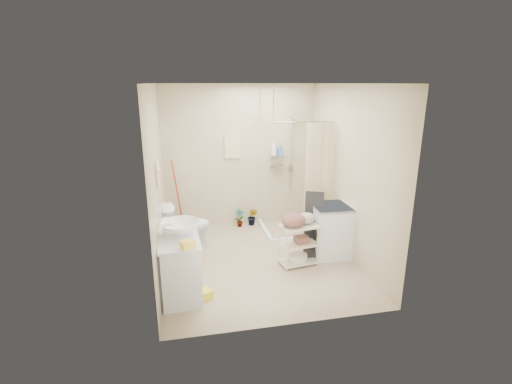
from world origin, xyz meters
TOP-DOWN VIEW (x-y plane):
  - floor at (0.00, 0.00)m, footprint 3.20×3.20m
  - ceiling at (0.00, 0.00)m, footprint 2.80×3.20m
  - wall_back at (0.00, 1.60)m, footprint 2.80×0.04m
  - wall_front at (0.00, -1.60)m, footprint 2.80×0.04m
  - wall_left at (-1.40, 0.00)m, footprint 0.04×3.20m
  - wall_right at (1.40, 0.00)m, footprint 0.04×3.20m
  - vanity at (-1.16, -0.69)m, footprint 0.55×0.92m
  - sink at (-1.12, -0.63)m, footprint 0.54×0.54m
  - counter_basket at (-1.05, -1.04)m, footprint 0.19×0.18m
  - floor_basket at (-0.89, -0.88)m, footprint 0.36×0.32m
  - toilet at (-1.04, 0.70)m, footprint 0.76×0.47m
  - mop at (-1.21, 1.48)m, footprint 0.14×0.14m
  - potted_plant_a at (-0.06, 1.43)m, footprint 0.19×0.13m
  - potted_plant_b at (0.20, 1.46)m, footprint 0.23×0.22m
  - hanging_towel at (-0.15, 1.58)m, footprint 0.28×0.03m
  - towel_ring at (-1.38, -0.20)m, footprint 0.04×0.22m
  - tp_holder at (-1.36, 0.05)m, footprint 0.08×0.12m
  - shower at (0.85, 1.05)m, footprint 1.10×1.10m
  - shampoo_bottle_a at (0.61, 1.52)m, footprint 0.13×0.13m
  - shampoo_bottle_b at (0.74, 1.52)m, footprint 0.09×0.10m
  - washing_machine at (1.14, -0.01)m, footprint 0.56×0.58m
  - laundry_rack at (0.56, -0.23)m, footprint 0.58×0.40m
  - ironing_board at (0.86, -0.01)m, footprint 0.30×0.10m

SIDE VIEW (x-z plane):
  - floor at x=0.00m, z-range 0.00..0.00m
  - floor_basket at x=-0.89m, z-range 0.00..0.16m
  - potted_plant_b at x=0.20m, z-range 0.00..0.34m
  - potted_plant_a at x=-0.06m, z-range 0.00..0.34m
  - laundry_rack at x=0.56m, z-range 0.00..0.74m
  - toilet at x=-1.04m, z-range 0.00..0.75m
  - vanity at x=-1.16m, z-range 0.00..0.79m
  - washing_machine at x=1.14m, z-range 0.00..0.81m
  - ironing_board at x=0.86m, z-range 0.00..1.05m
  - mop at x=-1.21m, z-range 0.00..1.33m
  - tp_holder at x=-1.36m, z-range 0.65..0.79m
  - counter_basket at x=-1.05m, z-range 0.79..0.87m
  - sink at x=-1.12m, z-range 0.79..0.96m
  - shower at x=0.85m, z-range 0.00..2.10m
  - wall_back at x=0.00m, z-range 0.00..2.60m
  - wall_front at x=0.00m, z-range 0.00..2.60m
  - wall_left at x=-1.40m, z-range 0.00..2.60m
  - wall_right at x=1.40m, z-range 0.00..2.60m
  - shampoo_bottle_b at x=0.74m, z-range 1.32..1.51m
  - shampoo_bottle_a at x=0.61m, z-range 1.32..1.58m
  - towel_ring at x=-1.38m, z-range 1.30..1.64m
  - hanging_towel at x=-0.15m, z-range 1.29..1.71m
  - ceiling at x=0.00m, z-range 2.58..2.62m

